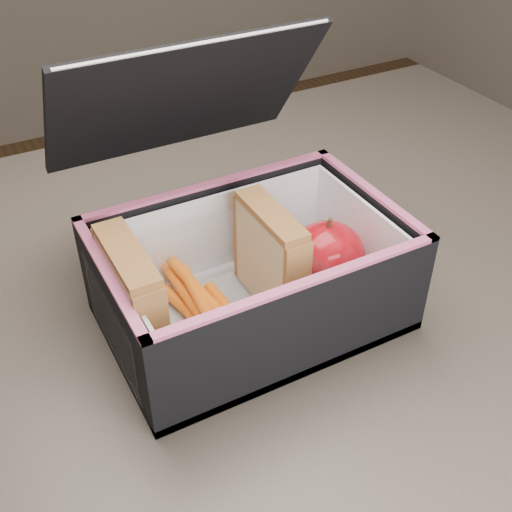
{
  "coord_description": "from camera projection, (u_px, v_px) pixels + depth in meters",
  "views": [
    {
      "loc": [
        -0.2,
        -0.45,
        1.18
      ],
      "look_at": [
        0.03,
        -0.04,
        0.81
      ],
      "focal_mm": 45.0,
      "sensor_mm": 36.0,
      "label": 1
    }
  ],
  "objects": [
    {
      "name": "kitchen_table",
      "position": [
        218.0,
        357.0,
        0.71
      ],
      "size": [
        1.2,
        0.8,
        0.75
      ],
      "color": "#51473E",
      "rests_on": "ground"
    },
    {
      "name": "lunch_bag",
      "position": [
        249.0,
        267.0,
        0.59
      ],
      "size": [
        0.27,
        0.28,
        0.24
      ],
      "color": "black",
      "rests_on": "kitchen_table"
    },
    {
      "name": "plastic_tub",
      "position": [
        206.0,
        294.0,
        0.58
      ],
      "size": [
        0.18,
        0.13,
        0.07
      ],
      "primitive_type": null,
      "color": "white",
      "rests_on": "lunch_bag"
    },
    {
      "name": "sandwich_left",
      "position": [
        133.0,
        301.0,
        0.54
      ],
      "size": [
        0.03,
        0.1,
        0.11
      ],
      "color": "#CFB588",
      "rests_on": "plastic_tub"
    },
    {
      "name": "sandwich_right",
      "position": [
        270.0,
        258.0,
        0.59
      ],
      "size": [
        0.03,
        0.09,
        0.1
      ],
      "color": "#CFB588",
      "rests_on": "plastic_tub"
    },
    {
      "name": "carrot_sticks",
      "position": [
        201.0,
        303.0,
        0.59
      ],
      "size": [
        0.05,
        0.14,
        0.03
      ],
      "color": "#FF5807",
      "rests_on": "plastic_tub"
    },
    {
      "name": "paper_napkin",
      "position": [
        324.0,
        280.0,
        0.65
      ],
      "size": [
        0.08,
        0.08,
        0.01
      ],
      "primitive_type": "cube",
      "rotation": [
        0.0,
        0.0,
        -0.14
      ],
      "color": "white",
      "rests_on": "lunch_bag"
    },
    {
      "name": "red_apple",
      "position": [
        327.0,
        256.0,
        0.61
      ],
      "size": [
        0.08,
        0.08,
        0.08
      ],
      "rotation": [
        0.0,
        0.0,
        0.06
      ],
      "color": "#900004",
      "rests_on": "paper_napkin"
    }
  ]
}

